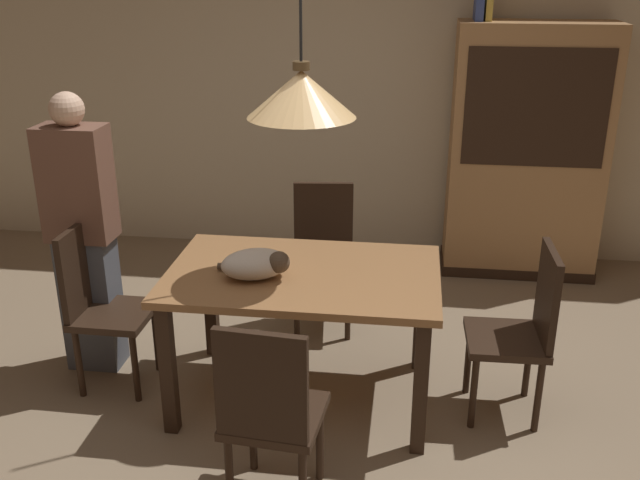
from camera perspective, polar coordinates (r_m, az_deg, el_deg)
ground at (r=3.72m, az=-0.59°, el=-15.72°), size 10.00×10.00×0.00m
back_wall at (r=5.65m, az=3.24°, el=13.36°), size 6.40×0.10×2.90m
dining_table at (r=3.73m, az=-1.34°, el=-3.95°), size 1.40×0.90×0.75m
chair_left_side at (r=4.10m, az=-17.15°, el=-4.62°), size 0.40×0.40×0.93m
chair_far_back at (r=4.58m, az=0.25°, el=-0.81°), size 0.44×0.44×0.93m
chair_right_side at (r=3.80m, az=15.86°, el=-6.63°), size 0.41×0.41×0.93m
chair_near_front at (r=3.05m, az=-4.05°, el=-13.36°), size 0.43×0.43×0.93m
cat_sleeping at (r=3.60m, az=-5.05°, el=-1.91°), size 0.41×0.33×0.16m
pendant_lamp at (r=3.41m, az=-1.49°, el=11.59°), size 0.52×0.52×1.30m
hutch_bookcase at (r=5.49m, az=16.06°, el=6.32°), size 1.12×0.45×1.85m
book_blue_wide at (r=5.27m, az=12.56°, el=18.00°), size 0.06×0.24×0.24m
book_yellow_short at (r=5.28m, az=13.27°, el=17.62°), size 0.04×0.20×0.18m
person_standing at (r=4.19m, az=-18.33°, el=0.29°), size 0.36×0.22×1.61m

